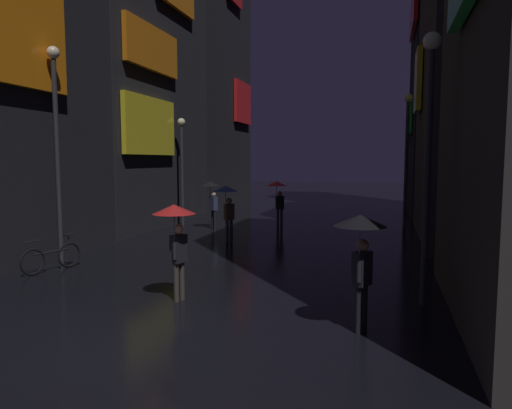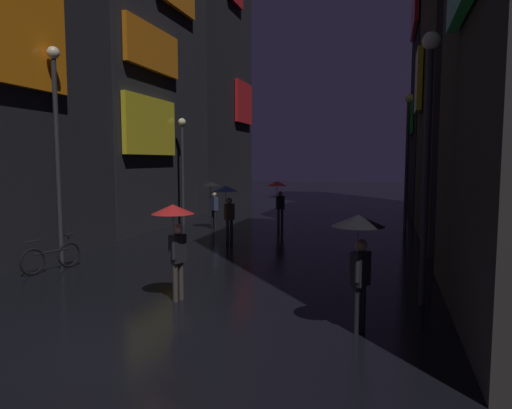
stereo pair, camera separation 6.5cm
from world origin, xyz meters
The scene contains 13 objects.
ground_plane centered at (0.00, 0.00, 0.00)m, with size 120.00×120.00×0.00m, color black.
building_left_mid centered at (-7.48, 12.81, 9.22)m, with size 4.25×7.62×18.44m.
building_left_far centered at (-7.49, 22.31, 9.82)m, with size 4.25×8.61×19.64m.
pedestrian_far_right_blue centered at (-1.39, 9.74, 1.67)m, with size 0.90×0.90×2.12m.
pedestrian_foreground_right_red centered at (-0.07, 2.79, 1.67)m, with size 0.90×0.90×2.12m.
pedestrian_midstreet_left_black centered at (-3.21, 12.82, 1.67)m, with size 0.90×0.90×2.12m.
pedestrian_midstreet_centre_black centered at (3.79, 2.01, 1.67)m, with size 0.90×0.90×2.12m.
pedestrian_near_crossing_red centered at (-0.45, 13.88, 1.67)m, with size 0.90×0.90×2.12m.
bicycle_parked_at_storefront centered at (-4.60, 4.40, 0.39)m, with size 0.58×1.76×0.96m.
streetlamp_left_far centered at (-5.00, 13.68, 3.16)m, with size 0.36×0.36×4.99m.
streetlamp_left_near centered at (-5.00, 5.28, 3.85)m, with size 0.36×0.36×6.27m.
streetlamp_right_far centered at (5.00, 14.59, 3.62)m, with size 0.36×0.36×5.84m.
streetlamp_right_near centered at (5.00, 4.10, 3.50)m, with size 0.36×0.36×5.60m.
Camera 1 is at (4.17, -5.92, 3.03)m, focal length 32.00 mm.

